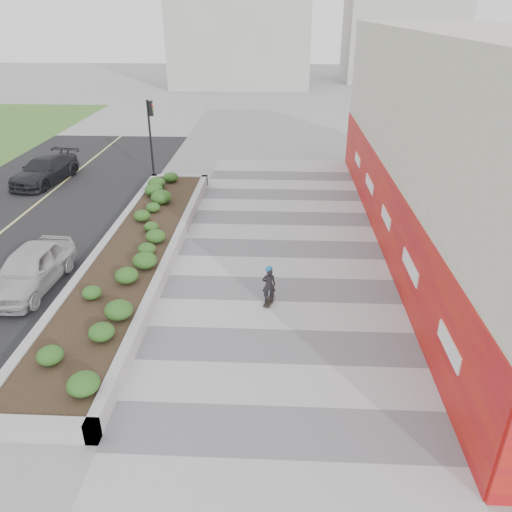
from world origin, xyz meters
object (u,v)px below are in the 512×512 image
Objects in this scene: car_white at (30,269)px; planter at (136,249)px; car_dark at (45,170)px; traffic_signal_near at (151,127)px; skateboarder at (269,285)px.

planter is at bearing 40.14° from car_white.
car_dark is at bearing 114.53° from car_white.
skateboarder is at bearing -63.03° from traffic_signal_near.
car_white is (-1.27, -12.76, -2.04)m from traffic_signal_near.
traffic_signal_near is (-1.73, 10.50, 2.34)m from planter.
car_dark is at bearing 150.15° from skateboarder.
planter is at bearing -80.65° from traffic_signal_near.
traffic_signal_near reaches higher than planter.
traffic_signal_near is at bearing 130.78° from skateboarder.
skateboarder reaches higher than planter.
traffic_signal_near is 3.08× the size of skateboarder.
skateboarder is 8.13m from car_white.
car_dark is (-12.51, 11.94, -0.00)m from skateboarder.
car_dark is at bearing 129.41° from planter.
traffic_signal_near is 15.19m from skateboarder.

